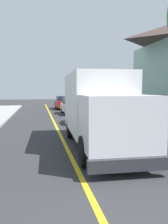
{
  "coord_description": "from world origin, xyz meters",
  "views": [
    {
      "loc": [
        -1.15,
        -1.48,
        2.46
      ],
      "look_at": [
        1.01,
        9.3,
        1.4
      ],
      "focal_mm": 36.69,
      "sensor_mm": 36.0,
      "label": 1
    }
  ],
  "objects_px": {
    "parked_car_near": "(85,114)",
    "parked_car_mid": "(72,106)",
    "parked_van_across": "(132,114)",
    "box_truck": "(99,106)",
    "parked_car_far": "(63,103)"
  },
  "relations": [
    {
      "from": "parked_car_near",
      "to": "parked_van_across",
      "type": "xyz_separation_m",
      "value": [
        3.09,
        -1.0,
        0.0
      ]
    },
    {
      "from": "box_truck",
      "to": "parked_car_mid",
      "type": "relative_size",
      "value": 1.63
    },
    {
      "from": "parked_car_near",
      "to": "parked_car_mid",
      "type": "xyz_separation_m",
      "value": [
        0.08,
        7.38,
        0.0
      ]
    },
    {
      "from": "box_truck",
      "to": "parked_van_across",
      "type": "distance_m",
      "value": 6.55
    },
    {
      "from": "parked_car_mid",
      "to": "parked_van_across",
      "type": "xyz_separation_m",
      "value": [
        3.01,
        -8.38,
        0.0
      ]
    },
    {
      "from": "parked_car_far",
      "to": "parked_car_near",
      "type": "bearing_deg",
      "value": -89.35
    },
    {
      "from": "box_truck",
      "to": "parked_van_across",
      "type": "height_order",
      "value": "box_truck"
    },
    {
      "from": "parked_car_near",
      "to": "parked_van_across",
      "type": "height_order",
      "value": "same"
    },
    {
      "from": "parked_car_far",
      "to": "parked_car_mid",
      "type": "bearing_deg",
      "value": -87.88
    },
    {
      "from": "parked_car_mid",
      "to": "parked_van_across",
      "type": "distance_m",
      "value": 8.91
    },
    {
      "from": "parked_van_across",
      "to": "parked_car_mid",
      "type": "bearing_deg",
      "value": 109.76
    },
    {
      "from": "parked_car_far",
      "to": "parked_van_across",
      "type": "relative_size",
      "value": 1.01
    },
    {
      "from": "parked_car_mid",
      "to": "parked_car_far",
      "type": "distance_m",
      "value": 6.2
    },
    {
      "from": "parked_car_near",
      "to": "parked_car_mid",
      "type": "bearing_deg",
      "value": 89.41
    },
    {
      "from": "parked_car_far",
      "to": "box_truck",
      "type": "bearing_deg",
      "value": -91.57
    }
  ]
}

